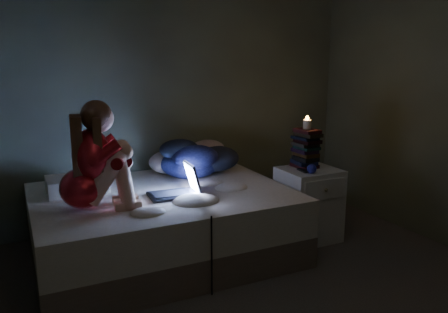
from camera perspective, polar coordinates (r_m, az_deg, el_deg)
floor at (r=3.09m, az=7.67°, el=-18.60°), size 3.60×3.80×0.02m
wall_back at (r=4.38m, az=-5.86°, el=8.63°), size 3.60×0.02×2.60m
bed at (r=3.70m, az=-7.77°, el=-8.46°), size 1.97×1.48×0.54m
pillow at (r=3.72m, az=-18.29°, el=-3.42°), size 0.45×0.32×0.13m
woman at (r=3.18m, az=-17.85°, el=-0.02°), size 0.51×0.36×0.77m
laptop at (r=3.43m, az=-6.58°, el=-2.95°), size 0.39×0.29×0.27m
clothes_pile at (r=4.03m, az=-4.27°, el=0.01°), size 0.73×0.68×0.35m
nightstand at (r=4.04m, az=10.71°, el=-6.00°), size 0.48×0.43×0.64m
book_stack at (r=3.97m, az=10.44°, el=1.02°), size 0.19×0.25×0.34m
candle at (r=3.94m, az=10.56°, el=4.03°), size 0.07×0.07×0.08m
phone at (r=3.87m, az=10.21°, el=-1.78°), size 0.08×0.15×0.01m
blue_orb at (r=3.80m, az=11.14°, el=-1.55°), size 0.08×0.08×0.08m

